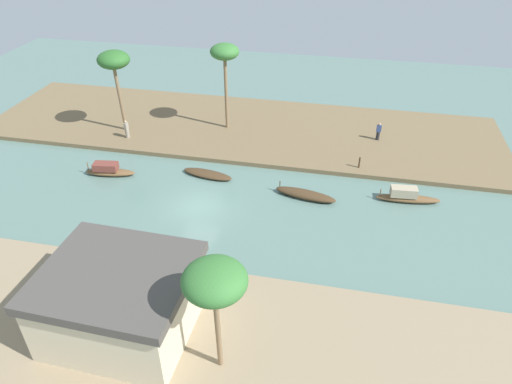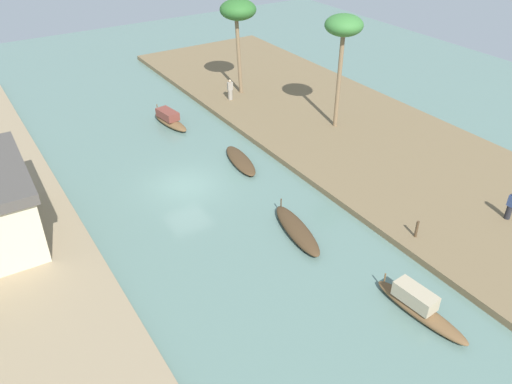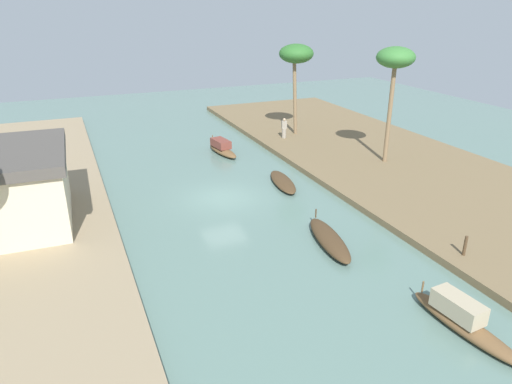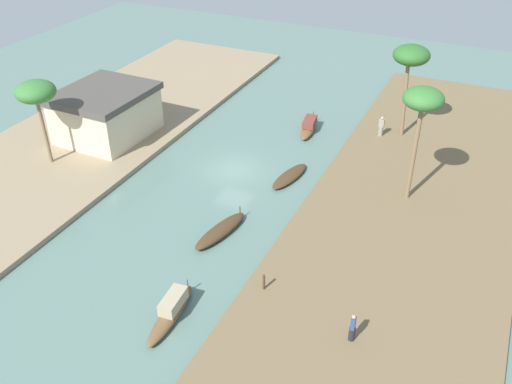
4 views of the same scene
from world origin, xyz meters
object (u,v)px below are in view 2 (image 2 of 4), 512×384
Objects in this scene: sampan_downstream_large at (241,161)px; sampan_foreground at (297,230)px; person_on_near_bank at (230,91)px; sampan_upstream_small at (419,306)px; person_by_mooring at (510,207)px; mooring_post at (417,229)px; sampan_with_tall_canopy at (169,119)px; palm_tree_left_near at (344,29)px; palm_tree_left_far at (238,12)px.

sampan_downstream_large is 0.91× the size of sampan_foreground.
person_on_near_bank is (16.50, -5.65, 0.81)m from sampan_foreground.
sampan_downstream_large is at bearing 0.69° from sampan_foreground.
person_by_mooring reaches higher than sampan_upstream_small.
sampan_upstream_small is at bearing -171.47° from sampan_downstream_large.
person_by_mooring reaches higher than mooring_post.
palm_tree_left_near reaches higher than sampan_with_tall_canopy.
sampan_downstream_large is 7.78m from sampan_with_tall_canopy.
person_by_mooring is at bearing -137.28° from sampan_downstream_large.
sampan_foreground is 2.96× the size of person_by_mooring.
person_on_near_bank is at bearing -88.18° from sampan_with_tall_canopy.
palm_tree_left_near reaches higher than palm_tree_left_far.
palm_tree_left_near is at bearing -37.94° from sampan_foreground.
sampan_downstream_large is 0.92× the size of sampan_upstream_small.
person_by_mooring is at bearing -105.74° from mooring_post.
person_on_near_bank reaches higher than sampan_upstream_small.
person_on_near_bank reaches higher than mooring_post.
person_by_mooring is 5.43m from mooring_post.
sampan_with_tall_canopy is at bearing -163.69° from person_on_near_bank.
mooring_post is (-3.70, -4.56, 0.56)m from sampan_foreground.
sampan_upstream_small reaches higher than sampan_with_tall_canopy.
person_on_near_bank is 5.87m from palm_tree_left_far.
palm_tree_left_near is at bearing -33.39° from sampan_upstream_small.
sampan_foreground is 1.17× the size of sampan_with_tall_canopy.
sampan_foreground is 17.46m from person_on_near_bank.
person_on_near_bank is (8.63, -4.27, 0.88)m from sampan_downstream_large.
palm_tree_left_far is (22.53, 2.78, 5.63)m from person_by_mooring.
sampan_with_tall_canopy is 22.90m from person_by_mooring.
palm_tree_left_near is (0.53, -8.13, 6.93)m from sampan_downstream_large.
person_on_near_bank is at bearing -3.08° from mooring_post.
sampan_foreground is 14.42m from palm_tree_left_near.
sampan_with_tall_canopy is 19.76m from mooring_post.
sampan_foreground is 5.90m from mooring_post.
sampan_with_tall_canopy is 5.78m from person_on_near_bank.
sampan_upstream_small is 4.98m from mooring_post.
mooring_post reaches higher than sampan_with_tall_canopy.
person_by_mooring reaches higher than sampan_foreground.
mooring_post reaches higher than sampan_downstream_large.
palm_tree_left_near reaches higher than person_by_mooring.
sampan_downstream_large is at bearing 15.41° from mooring_post.
palm_tree_left_far reaches higher than sampan_downstream_large.
palm_tree_left_near is at bearing -22.22° from mooring_post.
sampan_downstream_large is 15.54m from person_by_mooring.
sampan_with_tall_canopy is at bearing 20.15° from sampan_downstream_large.
palm_tree_left_far is at bearing 1.84° from person_by_mooring.
person_on_near_bank is at bearing 5.60° from person_by_mooring.
person_on_near_bank is 10.83m from palm_tree_left_near.
palm_tree_left_far is (8.97, 2.50, -0.41)m from palm_tree_left_near.
sampan_foreground is at bearing 131.46° from palm_tree_left_near.
sampan_upstream_small is at bearing 174.57° from sampan_with_tall_canopy.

